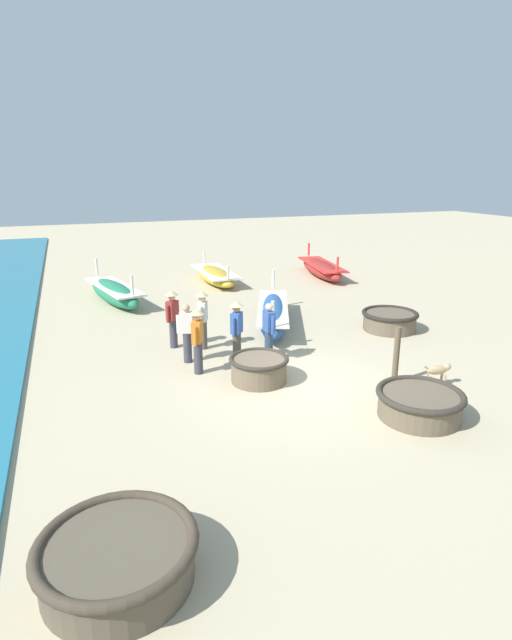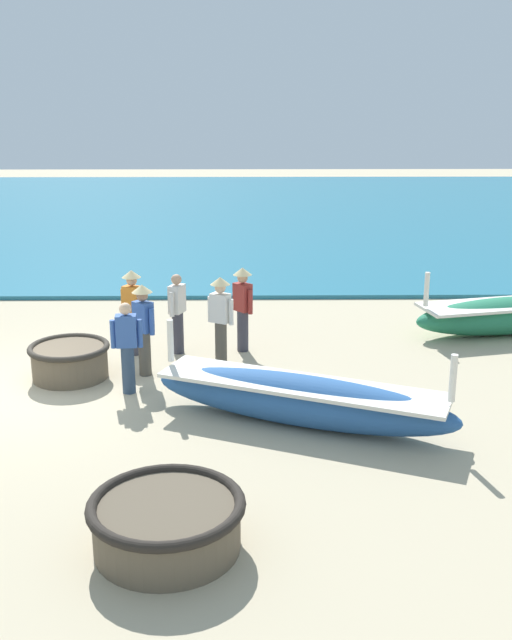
{
  "view_description": "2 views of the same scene",
  "coord_description": "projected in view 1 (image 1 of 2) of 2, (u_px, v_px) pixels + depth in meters",
  "views": [
    {
      "loc": [
        -4.74,
        -9.56,
        4.85
      ],
      "look_at": [
        0.07,
        3.15,
        0.75
      ],
      "focal_mm": 28.0,
      "sensor_mm": 36.0,
      "label": 1
    },
    {
      "loc": [
        11.72,
        3.86,
        4.81
      ],
      "look_at": [
        -0.4,
        4.01,
        1.17
      ],
      "focal_mm": 42.0,
      "sensor_mm": 36.0,
      "label": 2
    }
  ],
  "objects": [
    {
      "name": "coracle_tilted",
      "position": [
        390.0,
        320.0,
        15.65
      ],
      "size": [
        1.75,
        1.75,
        0.6
      ],
      "color": "brown",
      "rests_on": "ground"
    },
    {
      "name": "coracle_front_left",
      "position": [
        420.0,
        403.0,
        10.11
      ],
      "size": [
        1.78,
        1.78,
        0.58
      ],
      "color": "brown",
      "rests_on": "ground"
    },
    {
      "name": "dog",
      "position": [
        439.0,
        371.0,
        11.59
      ],
      "size": [
        0.68,
        0.29,
        0.55
      ],
      "color": "tan",
      "rests_on": "ground"
    },
    {
      "name": "fisherman_hauling",
      "position": [
        187.0,
        332.0,
        12.88
      ],
      "size": [
        0.5,
        0.33,
        1.57
      ],
      "color": "#383842",
      "rests_on": "ground"
    },
    {
      "name": "long_boat_blue_hull",
      "position": [
        114.0,
        292.0,
        18.8
      ],
      "size": [
        1.97,
        4.51,
        1.42
      ],
      "color": "#237551",
      "rests_on": "ground"
    },
    {
      "name": "coracle_nearest",
      "position": [
        259.0,
        368.0,
        11.85
      ],
      "size": [
        1.43,
        1.43,
        0.61
      ],
      "color": "brown",
      "rests_on": "ground"
    },
    {
      "name": "fisherman_with_hat",
      "position": [
        203.0,
        316.0,
        13.83
      ],
      "size": [
        0.36,
        0.48,
        1.67
      ],
      "color": "#4C473D",
      "rests_on": "ground"
    },
    {
      "name": "long_boat_red_hull",
      "position": [
        321.0,
        269.0,
        23.53
      ],
      "size": [
        1.85,
        4.71,
        1.28
      ],
      "color": "maroon",
      "rests_on": "ground"
    },
    {
      "name": "mooring_post_inland",
      "position": [
        396.0,
        356.0,
        11.62
      ],
      "size": [
        0.14,
        0.14,
        1.39
      ],
      "primitive_type": "cylinder",
      "color": "brown",
      "rests_on": "ground"
    },
    {
      "name": "long_boat_green_hull",
      "position": [
        273.0,
        314.0,
        16.05
      ],
      "size": [
        2.7,
        4.78,
        1.41
      ],
      "color": "#285693",
      "rests_on": "ground"
    },
    {
      "name": "fisherman_standing_right",
      "position": [
        237.0,
        328.0,
        12.81
      ],
      "size": [
        0.39,
        0.42,
        1.67
      ],
      "color": "#4C473D",
      "rests_on": "ground"
    },
    {
      "name": "coracle_center",
      "position": [
        118.0,
        557.0,
        6.07
      ],
      "size": [
        2.0,
        2.0,
        0.61
      ],
      "color": "brown",
      "rests_on": "ground"
    },
    {
      "name": "ground_plane",
      "position": [
        301.0,
        388.0,
        11.57
      ],
      "size": [
        80.0,
        80.0,
        0.0
      ],
      "primitive_type": "plane",
      "color": "#BCAD8C"
    },
    {
      "name": "fisherman_standing_left",
      "position": [
        269.0,
        331.0,
        12.98
      ],
      "size": [
        0.25,
        0.53,
        1.57
      ],
      "color": "#2D425B",
      "rests_on": "ground"
    },
    {
      "name": "fisherman_crouching",
      "position": [
        173.0,
        315.0,
        13.93
      ],
      "size": [
        0.42,
        0.39,
        1.67
      ],
      "color": "#383842",
      "rests_on": "ground"
    },
    {
      "name": "long_boat_white_hull",
      "position": [
        215.0,
        275.0,
        22.26
      ],
      "size": [
        1.36,
        4.28,
        1.1
      ],
      "color": "gold",
      "rests_on": "ground"
    },
    {
      "name": "fisherman_by_coracle",
      "position": [
        198.0,
        337.0,
        12.12
      ],
      "size": [
        0.36,
        0.47,
        1.67
      ],
      "color": "#383842",
      "rests_on": "ground"
    }
  ]
}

